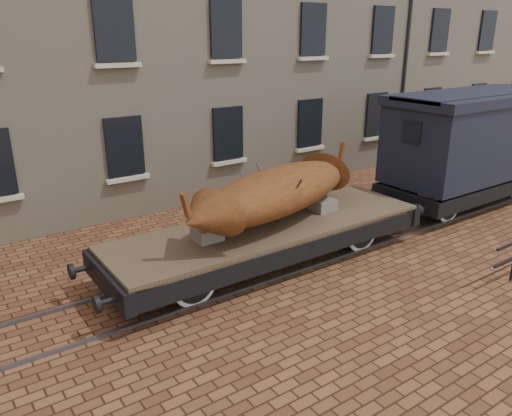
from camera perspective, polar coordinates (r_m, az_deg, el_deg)
ground at (r=12.67m, az=5.04°, el=-5.31°), size 90.00×90.00×0.00m
rail_track at (r=12.66m, az=5.05°, el=-5.19°), size 30.00×1.52×0.06m
flatcar_wagon at (r=11.79m, az=1.54°, el=-2.77°), size 8.84×2.40×1.33m
iron_boat at (r=11.59m, az=2.50°, el=1.95°), size 5.90×2.98×1.45m
goods_van at (r=17.14m, az=23.58°, el=7.63°), size 6.97×2.54×3.61m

